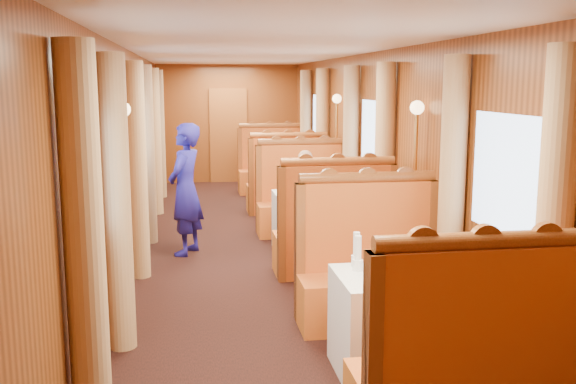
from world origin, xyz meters
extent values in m
cube|color=brown|center=(0.00, 5.97, 1.00)|extent=(0.80, 0.04, 2.00)
cube|color=white|center=(0.75, -3.50, 0.38)|extent=(1.05, 0.72, 0.75)
cube|color=#AF3113|center=(0.75, -4.67, 0.85)|extent=(1.30, 0.12, 0.80)
cylinder|color=brown|center=(0.75, -4.67, 1.29)|extent=(1.23, 0.10, 0.10)
cube|color=#AF3113|center=(0.75, -2.55, 0.23)|extent=(1.30, 0.55, 0.45)
cube|color=#AF3113|center=(0.75, -2.33, 0.85)|extent=(1.30, 0.12, 0.80)
cylinder|color=brown|center=(0.75, -2.33, 1.29)|extent=(1.23, 0.10, 0.10)
cube|color=white|center=(0.75, 0.00, 0.38)|extent=(1.05, 0.72, 0.75)
cube|color=#AF3113|center=(0.75, -0.95, 0.23)|extent=(1.30, 0.55, 0.45)
cube|color=#AF3113|center=(0.75, -1.17, 0.85)|extent=(1.30, 0.12, 0.80)
cylinder|color=brown|center=(0.75, -1.17, 1.29)|extent=(1.23, 0.10, 0.10)
cube|color=#AF3113|center=(0.75, 0.95, 0.23)|extent=(1.30, 0.55, 0.45)
cube|color=#AF3113|center=(0.75, 1.17, 0.85)|extent=(1.30, 0.12, 0.80)
cylinder|color=brown|center=(0.75, 1.17, 1.29)|extent=(1.23, 0.10, 0.10)
cube|color=white|center=(0.75, 3.50, 0.38)|extent=(1.05, 0.72, 0.75)
cube|color=#AF3113|center=(0.75, 2.55, 0.23)|extent=(1.30, 0.55, 0.45)
cube|color=#AF3113|center=(0.75, 2.33, 0.85)|extent=(1.30, 0.12, 0.80)
cylinder|color=brown|center=(0.75, 2.33, 1.29)|extent=(1.23, 0.10, 0.10)
cube|color=#AF3113|center=(0.75, 4.45, 0.23)|extent=(1.30, 0.55, 0.45)
cube|color=#AF3113|center=(0.75, 4.67, 0.85)|extent=(1.30, 0.12, 0.80)
cylinder|color=brown|center=(0.75, 4.67, 1.29)|extent=(1.23, 0.10, 0.10)
cube|color=silver|center=(0.62, -3.56, 0.76)|extent=(0.42, 0.38, 0.01)
cylinder|color=white|center=(1.04, -3.65, 0.76)|extent=(0.20, 0.20, 0.01)
cylinder|color=white|center=(0.40, -3.36, 0.79)|extent=(0.08, 0.08, 0.08)
cylinder|color=white|center=(0.40, -3.36, 0.92)|extent=(0.05, 0.05, 0.18)
cylinder|color=white|center=(0.42, -3.24, 0.79)|extent=(0.08, 0.08, 0.08)
cylinder|color=white|center=(0.42, -3.24, 0.92)|extent=(0.05, 0.05, 0.18)
cylinder|color=silver|center=(0.78, -0.04, 0.82)|extent=(0.06, 0.06, 0.14)
cylinder|color=silver|center=(0.75, 3.53, 0.82)|extent=(0.06, 0.06, 0.14)
cylinder|color=tan|center=(-1.38, -4.28, 1.18)|extent=(0.22, 0.22, 2.35)
cylinder|color=tan|center=(-1.38, -2.72, 1.18)|extent=(0.22, 0.22, 2.35)
cylinder|color=tan|center=(1.38, -4.28, 1.18)|extent=(0.22, 0.22, 2.35)
cylinder|color=tan|center=(1.38, -2.72, 1.18)|extent=(0.22, 0.22, 2.35)
cylinder|color=tan|center=(-1.38, -0.78, 1.18)|extent=(0.22, 0.22, 2.35)
cylinder|color=tan|center=(-1.38, 0.78, 1.18)|extent=(0.22, 0.22, 2.35)
cylinder|color=tan|center=(1.38, -0.78, 1.18)|extent=(0.22, 0.22, 2.35)
cylinder|color=tan|center=(1.38, 0.78, 1.18)|extent=(0.22, 0.22, 2.35)
cylinder|color=tan|center=(-1.38, 2.72, 1.18)|extent=(0.22, 0.22, 2.35)
cylinder|color=tan|center=(-1.38, 4.28, 1.18)|extent=(0.22, 0.22, 2.35)
cylinder|color=tan|center=(1.38, 2.72, 1.18)|extent=(0.22, 0.22, 2.35)
cylinder|color=tan|center=(1.38, 4.28, 1.18)|extent=(0.22, 0.22, 2.35)
cylinder|color=#BF8C3F|center=(-1.40, -1.75, 0.93)|extent=(0.04, 0.04, 1.85)
sphere|color=#FFD18C|center=(-1.40, -1.75, 1.88)|extent=(0.14, 0.14, 0.14)
cylinder|color=#BF8C3F|center=(1.40, -1.75, 0.93)|extent=(0.04, 0.04, 1.85)
sphere|color=#FFD18C|center=(1.40, -1.75, 1.88)|extent=(0.14, 0.14, 0.14)
cylinder|color=#BF8C3F|center=(-1.40, 1.75, 0.93)|extent=(0.04, 0.04, 1.85)
sphere|color=#FFD18C|center=(-1.40, 1.75, 1.88)|extent=(0.14, 0.14, 0.14)
cylinder|color=#BF8C3F|center=(1.40, 1.75, 0.93)|extent=(0.04, 0.04, 1.85)
sphere|color=#FFD18C|center=(1.40, 1.75, 1.88)|extent=(0.14, 0.14, 0.14)
imported|color=navy|center=(-0.88, 0.11, 0.82)|extent=(0.60, 0.70, 1.64)
cube|color=beige|center=(0.75, 0.80, 0.75)|extent=(0.40, 0.24, 0.55)
sphere|color=tan|center=(0.75, 0.80, 1.11)|extent=(0.20, 0.20, 0.20)
cube|color=beige|center=(0.75, 0.63, 0.52)|extent=(0.36, 0.30, 0.14)
camera|label=1|loc=(-0.79, -7.80, 2.12)|focal=40.00mm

